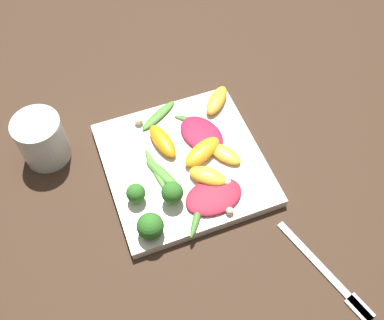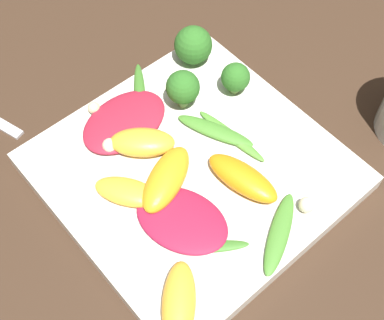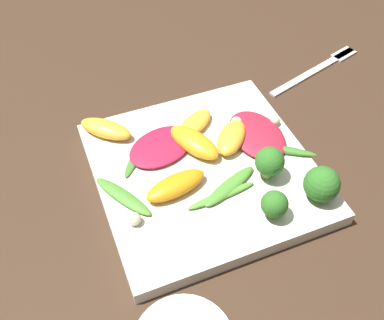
# 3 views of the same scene
# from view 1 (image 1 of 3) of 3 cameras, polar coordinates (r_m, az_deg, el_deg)

# --- Properties ---
(ground_plane) EXTENTS (2.40, 2.40, 0.00)m
(ground_plane) POSITION_cam_1_polar(r_m,az_deg,el_deg) (0.78, -1.00, -0.91)
(ground_plane) COLOR #382619
(plate) EXTENTS (0.26, 0.26, 0.02)m
(plate) POSITION_cam_1_polar(r_m,az_deg,el_deg) (0.77, -1.01, -0.53)
(plate) COLOR silver
(plate) RESTS_ON ground_plane
(drinking_glass) EXTENTS (0.08, 0.08, 0.09)m
(drinking_glass) POSITION_cam_1_polar(r_m,az_deg,el_deg) (0.79, -18.51, 2.48)
(drinking_glass) COLOR white
(drinking_glass) RESTS_ON ground_plane
(fork) EXTENTS (0.18, 0.07, 0.01)m
(fork) POSITION_cam_1_polar(r_m,az_deg,el_deg) (0.72, 17.52, -14.31)
(fork) COLOR silver
(fork) RESTS_ON ground_plane
(radicchio_leaf_0) EXTENTS (0.07, 0.10, 0.01)m
(radicchio_leaf_0) POSITION_cam_1_polar(r_m,az_deg,el_deg) (0.72, 2.76, -4.60)
(radicchio_leaf_0) COLOR maroon
(radicchio_leaf_0) RESTS_ON plate
(radicchio_leaf_1) EXTENTS (0.10, 0.09, 0.01)m
(radicchio_leaf_1) POSITION_cam_1_polar(r_m,az_deg,el_deg) (0.79, 1.23, 3.32)
(radicchio_leaf_1) COLOR maroon
(radicchio_leaf_1) RESTS_ON plate
(orange_segment_0) EXTENTS (0.08, 0.04, 0.02)m
(orange_segment_0) POSITION_cam_1_polar(r_m,az_deg,el_deg) (0.77, -3.76, 2.41)
(orange_segment_0) COLOR orange
(orange_segment_0) RESTS_ON plate
(orange_segment_1) EXTENTS (0.07, 0.06, 0.01)m
(orange_segment_1) POSITION_cam_1_polar(r_m,az_deg,el_deg) (0.76, 4.16, 0.79)
(orange_segment_1) COLOR #FCAD33
(orange_segment_1) RESTS_ON plate
(orange_segment_2) EXTENTS (0.06, 0.08, 0.02)m
(orange_segment_2) POSITION_cam_1_polar(r_m,az_deg,el_deg) (0.76, 1.28, 1.11)
(orange_segment_2) COLOR orange
(orange_segment_2) RESTS_ON plate
(orange_segment_3) EXTENTS (0.07, 0.07, 0.02)m
(orange_segment_3) POSITION_cam_1_polar(r_m,az_deg,el_deg) (0.83, 3.16, 7.56)
(orange_segment_3) COLOR #FCAD33
(orange_segment_3) RESTS_ON plate
(orange_segment_4) EXTENTS (0.07, 0.07, 0.02)m
(orange_segment_4) POSITION_cam_1_polar(r_m,az_deg,el_deg) (0.73, 2.02, -2.08)
(orange_segment_4) COLOR #FCAD33
(orange_segment_4) RESTS_ON plate
(broccoli_floret_0) EXTENTS (0.04, 0.04, 0.04)m
(broccoli_floret_0) POSITION_cam_1_polar(r_m,az_deg,el_deg) (0.68, -5.32, -8.37)
(broccoli_floret_0) COLOR #84AD5B
(broccoli_floret_0) RESTS_ON plate
(broccoli_floret_1) EXTENTS (0.03, 0.03, 0.04)m
(broccoli_floret_1) POSITION_cam_1_polar(r_m,az_deg,el_deg) (0.71, -7.14, -4.21)
(broccoli_floret_1) COLOR #7A9E51
(broccoli_floret_1) RESTS_ON plate
(broccoli_floret_2) EXTENTS (0.04, 0.04, 0.04)m
(broccoli_floret_2) POSITION_cam_1_polar(r_m,az_deg,el_deg) (0.70, -2.52, -4.18)
(broccoli_floret_2) COLOR #84AD5B
(broccoli_floret_2) RESTS_ON plate
(arugula_sprig_0) EXTENTS (0.09, 0.02, 0.01)m
(arugula_sprig_0) POSITION_cam_1_polar(r_m,az_deg,el_deg) (0.75, -4.77, -0.98)
(arugula_sprig_0) COLOR #518E33
(arugula_sprig_0) RESTS_ON plate
(arugula_sprig_1) EXTENTS (0.08, 0.07, 0.01)m
(arugula_sprig_1) POSITION_cam_1_polar(r_m,az_deg,el_deg) (0.71, 0.84, -6.46)
(arugula_sprig_1) COLOR #3D7528
(arugula_sprig_1) RESTS_ON plate
(arugula_sprig_2) EXTENTS (0.06, 0.08, 0.01)m
(arugula_sprig_2) POSITION_cam_1_polar(r_m,az_deg,el_deg) (0.81, -4.28, 5.68)
(arugula_sprig_2) COLOR #47842D
(arugula_sprig_2) RESTS_ON plate
(arugula_sprig_3) EXTENTS (0.08, 0.05, 0.01)m
(arugula_sprig_3) POSITION_cam_1_polar(r_m,az_deg,el_deg) (0.74, -3.72, -1.83)
(arugula_sprig_3) COLOR #47842D
(arugula_sprig_3) RESTS_ON plate
(arugula_sprig_4) EXTENTS (0.05, 0.06, 0.00)m
(arugula_sprig_4) POSITION_cam_1_polar(r_m,az_deg,el_deg) (0.81, -0.08, 5.11)
(arugula_sprig_4) COLOR #3D7528
(arugula_sprig_4) RESTS_ON plate
(macadamia_nut_0) EXTENTS (0.02, 0.02, 0.02)m
(macadamia_nut_0) POSITION_cam_1_polar(r_m,az_deg,el_deg) (0.81, -6.79, 4.95)
(macadamia_nut_0) COLOR beige
(macadamia_nut_0) RESTS_ON plate
(macadamia_nut_1) EXTENTS (0.01, 0.01, 0.01)m
(macadamia_nut_1) POSITION_cam_1_polar(r_m,az_deg,el_deg) (0.71, 4.83, -6.48)
(macadamia_nut_1) COLOR beige
(macadamia_nut_1) RESTS_ON plate
(macadamia_nut_2) EXTENTS (0.01, 0.01, 0.01)m
(macadamia_nut_2) POSITION_cam_1_polar(r_m,az_deg,el_deg) (0.73, 4.44, -2.82)
(macadamia_nut_2) COLOR beige
(macadamia_nut_2) RESTS_ON plate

